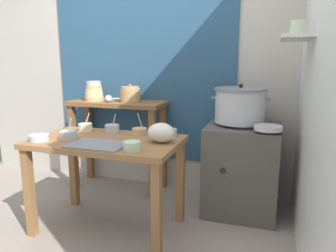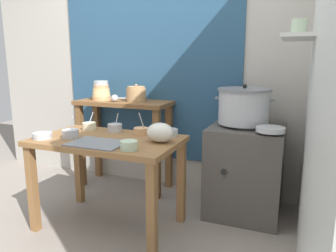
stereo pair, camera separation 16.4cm
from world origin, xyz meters
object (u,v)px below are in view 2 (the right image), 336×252
Objects in this scene: ladle at (116,98)px; prep_bowl_5 at (170,132)px; wide_pan at (270,129)px; back_shelf_table at (124,123)px; prep_bowl_4 at (115,127)px; prep_bowl_1 at (89,126)px; prep_table at (108,152)px; prep_bowl_0 at (70,133)px; serving_tray at (97,143)px; prep_bowl_6 at (141,131)px; bowl_stack_enamel at (101,91)px; prep_bowl_2 at (42,135)px; clay_pot at (136,94)px; steamer_pot at (244,106)px; prep_bowl_3 at (129,145)px; stove_block at (245,170)px; plastic_bag at (160,133)px.

prep_bowl_5 is at bearing -30.56° from ladle.
back_shelf_table is at bearing 166.39° from wide_pan.
prep_bowl_4 is 1.31× the size of prep_bowl_5.
prep_bowl_4 is (0.26, -0.46, -0.18)m from ladle.
prep_bowl_4 is (0.24, 0.02, 0.00)m from prep_bowl_1.
prep_table is 0.32m from prep_bowl_0.
serving_tray is 2.23× the size of prep_bowl_6.
bowl_stack_enamel is (-0.24, -0.02, 0.31)m from back_shelf_table.
prep_bowl_5 is (0.68, 0.34, -0.00)m from prep_bowl_0.
prep_bowl_1 is at bearing 69.53° from prep_bowl_2.
serving_tray is (0.03, -0.17, 0.12)m from prep_table.
ladle is 2.12× the size of prep_bowl_5.
prep_bowl_6 is (0.72, -0.53, -0.24)m from bowl_stack_enamel.
clay_pot is 1.21× the size of prep_bowl_4.
back_shelf_table is 6.15× the size of prep_bowl_4.
wide_pan is at bearing -11.09° from bowl_stack_enamel.
bowl_stack_enamel is at bearing 176.39° from steamer_pot.
back_shelf_table is 4.93× the size of bowl_stack_enamel.
prep_bowl_1 is 0.72m from prep_bowl_5.
wide_pan is (1.12, 0.59, 0.07)m from serving_tray.
steamer_pot is 3.38× the size of prep_bowl_2.
prep_bowl_6 is (-0.13, 0.44, -0.00)m from prep_bowl_3.
prep_bowl_5 is (-0.49, -0.42, -0.18)m from steamer_pot.
bowl_stack_enamel is 1.64× the size of prep_bowl_5.
stove_block is 1.16m from prep_bowl_4.
stove_block is 1.13m from prep_bowl_3.
serving_tray is 2.61× the size of prep_bowl_1.
prep_table is 4.35× the size of ladle.
prep_bowl_6 is (-0.24, -0.03, -0.00)m from prep_bowl_5.
plastic_bag is at bearing 15.22° from prep_bowl_2.
prep_bowl_0 is 0.59m from prep_bowl_3.
prep_bowl_4 is at bearing -157.52° from stove_block.
prep_bowl_5 is at bearing 26.43° from prep_bowl_0.
prep_table is 5.17× the size of wide_pan.
stove_block is at bearing 22.48° from prep_bowl_4.
prep_bowl_2 is (-1.40, -0.83, 0.36)m from stove_block.
stove_block is 1.47m from prep_bowl_0.
steamer_pot is 0.67m from prep_bowl_5.
prep_bowl_0 is 0.76m from prep_bowl_5.
prep_bowl_0 is (0.07, -0.78, -0.18)m from ladle.
prep_bowl_2 is at bearing -147.84° from steamer_pot.
prep_bowl_1 is 1.29× the size of prep_bowl_5.
prep_bowl_3 is 0.64× the size of prep_bowl_6.
prep_bowl_1 is (0.24, -0.55, -0.23)m from bowl_stack_enamel.
bowl_stack_enamel reaches higher than back_shelf_table.
prep_bowl_1 is at bearing 131.93° from serving_tray.
wide_pan is 1.23m from prep_bowl_4.
wide_pan is 1.36× the size of prep_bowl_4.
serving_tray is 0.30m from prep_bowl_0.
steamer_pot is 1.31m from prep_bowl_1.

